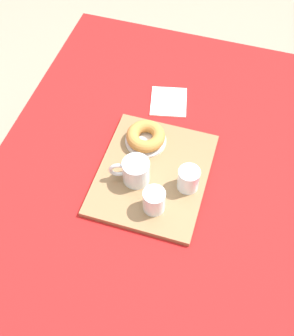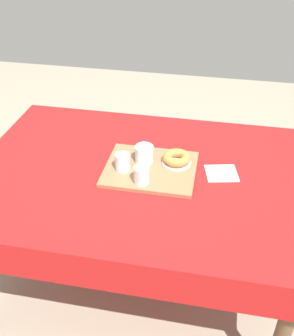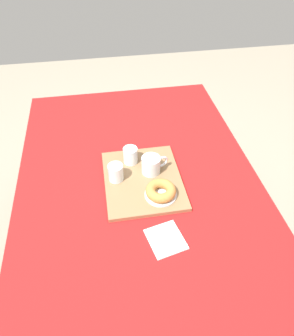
{
  "view_description": "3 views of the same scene",
  "coord_description": "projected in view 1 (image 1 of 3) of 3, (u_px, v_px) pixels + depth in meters",
  "views": [
    {
      "loc": [
        0.69,
        0.19,
        1.91
      ],
      "look_at": [
        -0.03,
        -0.03,
        0.82
      ],
      "focal_mm": 46.6,
      "sensor_mm": 36.0,
      "label": 1
    },
    {
      "loc": [
        -0.32,
        1.44,
        1.83
      ],
      "look_at": [
        -0.04,
        0.0,
        0.78
      ],
      "focal_mm": 42.81,
      "sensor_mm": 36.0,
      "label": 2
    },
    {
      "loc": [
        -1.03,
        0.13,
        1.77
      ],
      "look_at": [
        -0.01,
        -0.04,
        0.79
      ],
      "focal_mm": 33.84,
      "sensor_mm": 36.0,
      "label": 3
    }
  ],
  "objects": [
    {
      "name": "sugar_donut_left",
      "position": [
        146.0,
        136.0,
        1.42
      ],
      "size": [
        0.13,
        0.13,
        0.04
      ],
      "primitive_type": "torus",
      "color": "#BC7F3D",
      "rests_on": "donut_plate_left"
    },
    {
      "name": "water_glass_near",
      "position": [
        154.0,
        201.0,
        1.27
      ],
      "size": [
        0.07,
        0.07,
        0.08
      ],
      "color": "white",
      "rests_on": "serving_tray"
    },
    {
      "name": "water_glass_far",
      "position": [
        188.0,
        179.0,
        1.31
      ],
      "size": [
        0.07,
        0.07,
        0.08
      ],
      "color": "white",
      "rests_on": "serving_tray"
    },
    {
      "name": "serving_tray",
      "position": [
        153.0,
        174.0,
        1.38
      ],
      "size": [
        0.41,
        0.34,
        0.02
      ],
      "primitive_type": "cube",
      "color": "olive",
      "rests_on": "dining_table"
    },
    {
      "name": "paper_napkin",
      "position": [
        169.0,
        102.0,
        1.56
      ],
      "size": [
        0.16,
        0.15,
        0.01
      ],
      "primitive_type": "cube",
      "rotation": [
        0.0,
        0.0,
        0.22
      ],
      "color": "white",
      "rests_on": "dining_table"
    },
    {
      "name": "ground_plane",
      "position": [
        151.0,
        277.0,
        1.98
      ],
      "size": [
        6.0,
        6.0,
        0.0
      ],
      "primitive_type": "plane",
      "color": "gray"
    },
    {
      "name": "tea_mug_left",
      "position": [
        135.0,
        172.0,
        1.33
      ],
      "size": [
        0.08,
        0.13,
        0.08
      ],
      "color": "white",
      "rests_on": "serving_tray"
    },
    {
      "name": "dining_table",
      "position": [
        153.0,
        203.0,
        1.43
      ],
      "size": [
        1.53,
        1.08,
        0.76
      ],
      "color": "red",
      "rests_on": "ground"
    },
    {
      "name": "donut_plate_left",
      "position": [
        146.0,
        141.0,
        1.44
      ],
      "size": [
        0.14,
        0.14,
        0.01
      ],
      "primitive_type": "cylinder",
      "color": "silver",
      "rests_on": "serving_tray"
    }
  ]
}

